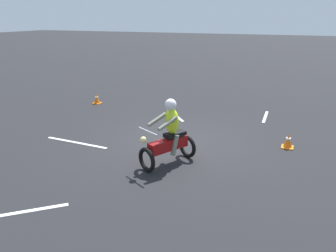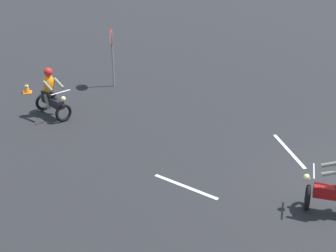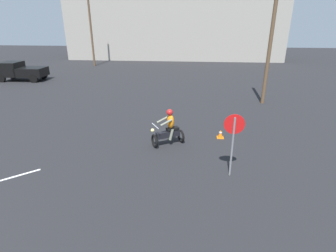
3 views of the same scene
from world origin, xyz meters
name	(u,v)px [view 1 (image 1 of 3)]	position (x,y,z in m)	size (l,w,h in m)	color
ground_plane	(176,142)	(0.00, 0.00, 0.00)	(120.00, 120.00, 0.00)	black
motorcycle_rider_foreground	(169,136)	(-0.37, 1.40, 0.73)	(1.19, 1.52, 1.66)	black
traffic_cone_near_right	(288,141)	(-3.04, -0.84, 0.19)	(0.32, 0.32, 0.40)	orange
traffic_cone_mid_left	(97,99)	(4.69, -2.88, 0.19)	(0.32, 0.32, 0.40)	orange
lane_stripe_e	(76,142)	(2.67, 1.14, 0.00)	(0.10, 2.10, 0.01)	silver
lane_stripe_ne	(16,213)	(1.45, 4.53, 0.00)	(0.10, 1.89, 0.01)	silver
lane_stripe_s	(265,117)	(-2.10, -3.65, 0.00)	(0.10, 1.50, 0.01)	silver
lane_stripe_se	(176,116)	(0.94, -2.48, 0.00)	(0.10, 1.39, 0.01)	silver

